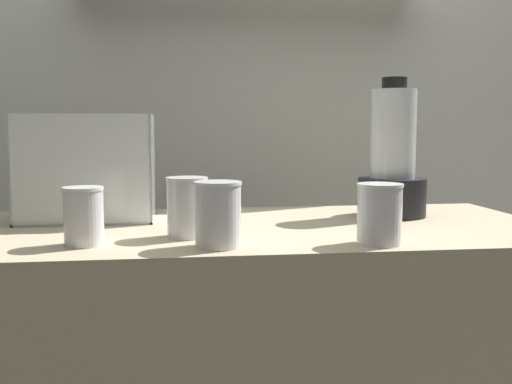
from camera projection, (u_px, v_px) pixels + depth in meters
name	position (u px, v px, depth m)	size (l,w,h in m)	color
back_wall_unit	(228.00, 90.00, 2.09)	(2.60, 0.24, 2.50)	silver
carrot_display_bin	(92.00, 187.00, 1.46)	(0.32, 0.21, 0.26)	white
blender_pitcher	(392.00, 165.00, 1.52)	(0.18, 0.18, 0.36)	black
juice_cup_pomegranate_far_left	(84.00, 220.00, 1.14)	(0.08, 0.08, 0.12)	white
juice_cup_mango_left	(187.00, 210.00, 1.23)	(0.09, 0.09, 0.13)	white
juice_cup_beet_middle	(218.00, 219.00, 1.12)	(0.09, 0.09, 0.13)	white
juice_cup_orange_right	(379.00, 216.00, 1.15)	(0.09, 0.09, 0.12)	white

